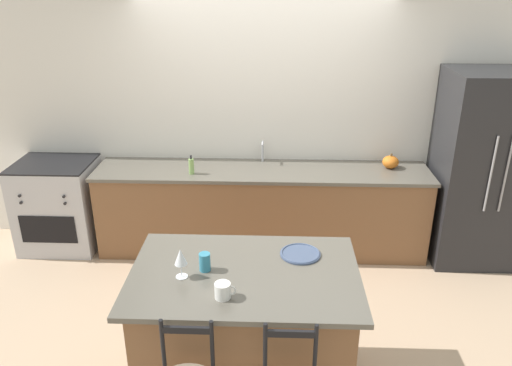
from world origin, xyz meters
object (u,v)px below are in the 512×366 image
(wine_glass, at_px, (181,257))
(pumpkin_decoration, at_px, (391,162))
(refrigerator, at_px, (480,169))
(coffee_mug, at_px, (223,291))
(soap_bottle, at_px, (191,166))
(dinner_plate, at_px, (300,254))
(oven_range, at_px, (60,205))
(tumbler_cup, at_px, (205,262))

(wine_glass, xyz_separation_m, pumpkin_decoration, (1.73, 2.10, -0.14))
(refrigerator, distance_m, coffee_mug, 3.15)
(soap_bottle, bearing_deg, pumpkin_decoration, 6.71)
(pumpkin_decoration, bearing_deg, soap_bottle, -173.29)
(dinner_plate, height_order, coffee_mug, coffee_mug)
(dinner_plate, relative_size, coffee_mug, 2.12)
(refrigerator, bearing_deg, wine_glass, -142.59)
(oven_range, xyz_separation_m, dinner_plate, (2.42, -1.71, 0.49))
(dinner_plate, bearing_deg, tumbler_cup, -161.03)
(refrigerator, height_order, wine_glass, refrigerator)
(coffee_mug, distance_m, tumbler_cup, 0.32)
(oven_range, bearing_deg, pumpkin_decoration, 1.62)
(wine_glass, bearing_deg, tumbler_cup, 30.85)
(wine_glass, distance_m, soap_bottle, 1.89)
(tumbler_cup, height_order, pumpkin_decoration, tumbler_cup)
(coffee_mug, bearing_deg, refrigerator, 43.47)
(coffee_mug, distance_m, pumpkin_decoration, 2.72)
(tumbler_cup, distance_m, pumpkin_decoration, 2.57)
(oven_range, relative_size, tumbler_cup, 7.75)
(coffee_mug, xyz_separation_m, pumpkin_decoration, (1.45, 2.30, -0.05))
(refrigerator, distance_m, tumbler_cup, 3.07)
(dinner_plate, distance_m, tumbler_cup, 0.65)
(refrigerator, distance_m, pumpkin_decoration, 0.85)
(refrigerator, xyz_separation_m, wine_glass, (-2.56, -1.96, 0.15))
(refrigerator, bearing_deg, soap_bottle, -178.10)
(oven_range, relative_size, soap_bottle, 4.91)
(oven_range, height_order, coffee_mug, coffee_mug)
(oven_range, distance_m, coffee_mug, 2.99)
(oven_range, bearing_deg, soap_bottle, -5.40)
(dinner_plate, xyz_separation_m, soap_bottle, (-0.98, 1.58, 0.01))
(dinner_plate, xyz_separation_m, tumbler_cup, (-0.61, -0.21, 0.05))
(pumpkin_decoration, distance_m, soap_bottle, 1.98)
(dinner_plate, bearing_deg, coffee_mug, -133.44)
(dinner_plate, bearing_deg, pumpkin_decoration, 61.54)
(pumpkin_decoration, bearing_deg, refrigerator, -9.39)
(wine_glass, bearing_deg, oven_range, 129.74)
(wine_glass, bearing_deg, refrigerator, 37.41)
(wine_glass, bearing_deg, coffee_mug, -36.23)
(wine_glass, height_order, pumpkin_decoration, wine_glass)
(oven_range, height_order, pumpkin_decoration, pumpkin_decoration)
(tumbler_cup, relative_size, soap_bottle, 0.63)
(dinner_plate, relative_size, pumpkin_decoration, 1.68)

